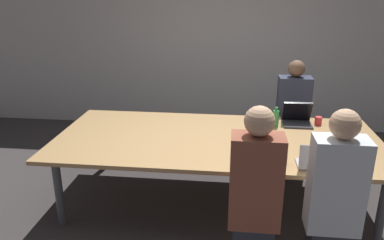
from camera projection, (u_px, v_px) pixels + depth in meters
name	position (u px, v px, depth m)	size (l,w,h in m)	color
ground_plane	(216.00, 201.00, 4.15)	(24.00, 24.00, 0.00)	#383333
curtain_wall	(226.00, 43.00, 5.98)	(12.00, 0.06, 2.80)	#BCB7B2
conference_table	(217.00, 142.00, 3.92)	(3.37, 1.54, 0.76)	tan
laptop_near_right	(317.00, 161.00, 3.21)	(0.33, 0.22, 0.23)	#B7B7BC
person_near_right	(334.00, 201.00, 2.85)	(0.40, 0.24, 1.43)	#2D2D38
laptop_far_right	(297.00, 118.00, 4.27)	(0.33, 0.27, 0.26)	#333338
person_far_right	(292.00, 117.00, 4.75)	(0.40, 0.24, 1.41)	#2D2D38
cup_far_right	(318.00, 121.00, 4.26)	(0.08, 0.08, 0.09)	red
bottle_far_right	(276.00, 118.00, 4.19)	(0.07, 0.07, 0.23)	green
laptop_near_midright	(252.00, 156.00, 3.30)	(0.31, 0.22, 0.23)	#333338
person_near_midright	(255.00, 196.00, 2.90)	(0.40, 0.24, 1.43)	#2D2D38
cup_near_midright	(282.00, 159.00, 3.30)	(0.10, 0.10, 0.09)	#232328
stapler	(236.00, 145.00, 3.64)	(0.08, 0.16, 0.05)	black
notebook	(263.00, 138.00, 3.86)	(0.21, 0.15, 0.02)	maroon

